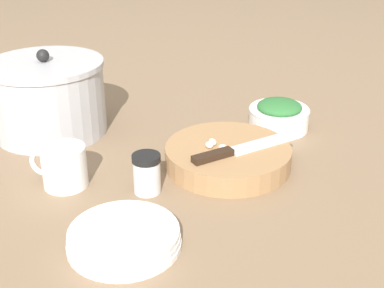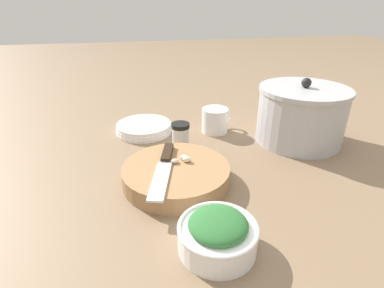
% 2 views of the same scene
% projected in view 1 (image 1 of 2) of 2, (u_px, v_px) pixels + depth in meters
% --- Properties ---
extents(ground_plane, '(5.00, 5.00, 0.00)m').
position_uv_depth(ground_plane, '(166.00, 169.00, 1.08)').
color(ground_plane, '#7F664C').
extents(cutting_board, '(0.26, 0.26, 0.04)m').
position_uv_depth(cutting_board, '(228.00, 157.00, 1.08)').
color(cutting_board, '#9E754C').
rests_on(cutting_board, ground_plane).
extents(chef_knife, '(0.24, 0.09, 0.01)m').
position_uv_depth(chef_knife, '(239.00, 149.00, 1.05)').
color(chef_knife, black).
rests_on(chef_knife, cutting_board).
extents(garlic_cloves, '(0.03, 0.05, 0.01)m').
position_uv_depth(garlic_cloves, '(214.00, 144.00, 1.07)').
color(garlic_cloves, silver).
rests_on(garlic_cloves, cutting_board).
extents(herb_bowl, '(0.14, 0.14, 0.07)m').
position_uv_depth(herb_bowl, '(279.00, 115.00, 1.25)').
color(herb_bowl, white).
rests_on(herb_bowl, ground_plane).
extents(spice_jar, '(0.05, 0.05, 0.08)m').
position_uv_depth(spice_jar, '(147.00, 173.00, 0.98)').
color(spice_jar, silver).
rests_on(spice_jar, ground_plane).
extents(coffee_mug, '(0.08, 0.11, 0.08)m').
position_uv_depth(coffee_mug, '(63.00, 166.00, 1.01)').
color(coffee_mug, white).
rests_on(coffee_mug, ground_plane).
extents(plate_stack, '(0.18, 0.18, 0.03)m').
position_uv_depth(plate_stack, '(124.00, 238.00, 0.85)').
color(plate_stack, white).
rests_on(plate_stack, ground_plane).
extents(stock_pot, '(0.26, 0.26, 0.20)m').
position_uv_depth(stock_pot, '(48.00, 97.00, 1.21)').
color(stock_pot, '#B2B2B7').
rests_on(stock_pot, ground_plane).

